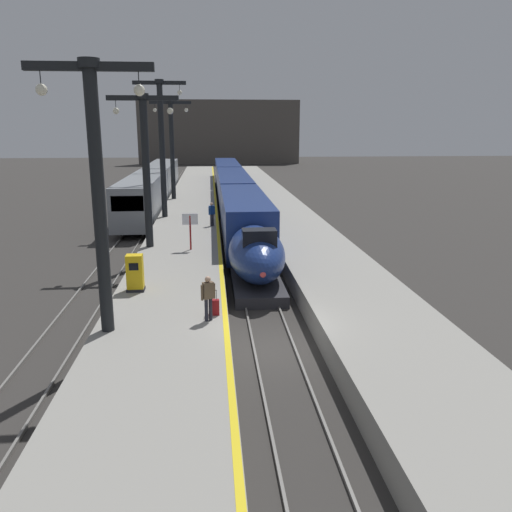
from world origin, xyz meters
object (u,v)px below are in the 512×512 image
station_column_distant (172,141)px  ticket_machine_yellow (135,274)px  highspeed_train_main (234,192)px  passenger_mid_platform (212,212)px  regional_train_adjacent (154,185)px  station_column_far (162,137)px  station_column_mid (146,156)px  departure_info_board (190,224)px  rolling_suitcase (214,307)px  station_column_near (97,174)px  passenger_near_edge (208,295)px

station_column_distant → ticket_machine_yellow: bearing=-89.3°
highspeed_train_main → passenger_mid_platform: size_ratio=33.60×
regional_train_adjacent → station_column_far: bearing=-80.9°
station_column_mid → regional_train_adjacent: bearing=95.1°
station_column_mid → departure_info_board: size_ratio=4.13×
highspeed_train_main → ticket_machine_yellow: highspeed_train_main is taller
station_column_mid → station_column_far: bearing=90.0°
station_column_far → passenger_mid_platform: size_ratio=6.18×
rolling_suitcase → regional_train_adjacent: bearing=99.2°
station_column_mid → station_column_distant: station_column_distant is taller
passenger_mid_platform → station_column_mid: bearing=-120.1°
station_column_near → passenger_mid_platform: station_column_near is taller
station_column_distant → passenger_near_edge: 34.78m
rolling_suitcase → departure_info_board: bearing=96.5°
station_column_mid → rolling_suitcase: (3.72, -12.05, -5.00)m
passenger_near_edge → passenger_mid_platform: size_ratio=1.00×
station_column_near → ticket_machine_yellow: 6.53m
station_column_far → regional_train_adjacent: bearing=99.1°
highspeed_train_main → station_column_near: (-5.90, -32.02, 4.52)m
ticket_machine_yellow → station_column_distant: bearing=90.7°
highspeed_train_main → station_column_mid: size_ratio=6.48×
station_column_distant → passenger_near_edge: bearing=-84.1°
highspeed_train_main → passenger_near_edge: (-2.39, -31.39, 0.08)m
passenger_near_edge → departure_info_board: bearing=95.2°
station_column_near → station_column_mid: (0.00, 13.27, -0.12)m
highspeed_train_main → passenger_mid_platform: highspeed_train_main is taller
rolling_suitcase → ticket_machine_yellow: bearing=135.4°
highspeed_train_main → regional_train_adjacent: 9.92m
passenger_near_edge → ticket_machine_yellow: (-3.16, 3.90, -0.25)m
station_column_far → rolling_suitcase: (3.72, -22.83, -5.88)m
passenger_mid_platform → departure_info_board: departure_info_board is taller
regional_train_adjacent → station_column_near: (2.20, -37.75, 4.35)m
station_column_far → ticket_machine_yellow: 20.26m
regional_train_adjacent → station_column_far: (2.20, -13.71, 5.11)m
departure_info_board → passenger_near_edge: bearing=-84.8°
station_column_mid → station_column_distant: bearing=90.0°
passenger_near_edge → rolling_suitcase: 0.92m
regional_train_adjacent → station_column_near: station_column_near is taller
ticket_machine_yellow → departure_info_board: 8.02m
passenger_mid_platform → departure_info_board: (-1.27, -7.47, 0.52)m
station_column_mid → passenger_mid_platform: size_ratio=5.19×
ticket_machine_yellow → passenger_mid_platform: bearing=77.4°
passenger_near_edge → ticket_machine_yellow: size_ratio=1.06×
highspeed_train_main → station_column_far: size_ratio=5.44×
station_column_far → rolling_suitcase: size_ratio=10.63×
passenger_near_edge → passenger_mid_platform: same height
station_column_mid → station_column_far: (0.00, 10.78, 0.89)m
station_column_mid → ticket_machine_yellow: size_ratio=5.48×
station_column_mid → rolling_suitcase: station_column_mid is taller
station_column_far → passenger_near_edge: station_column_far is taller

